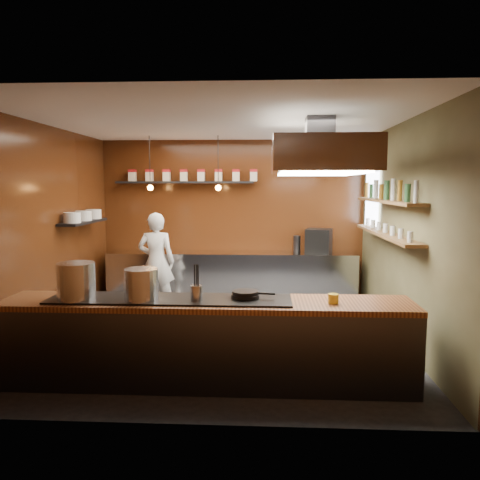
# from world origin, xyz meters

# --- Properties ---
(floor) EXTENTS (5.00, 5.00, 0.00)m
(floor) POSITION_xyz_m (0.00, 0.00, 0.00)
(floor) COLOR black
(floor) RESTS_ON ground
(back_wall) EXTENTS (5.00, 0.00, 5.00)m
(back_wall) POSITION_xyz_m (0.00, 2.50, 1.50)
(back_wall) COLOR #37150A
(back_wall) RESTS_ON ground
(left_wall) EXTENTS (0.00, 5.00, 5.00)m
(left_wall) POSITION_xyz_m (-2.50, 0.00, 1.50)
(left_wall) COLOR #37150A
(left_wall) RESTS_ON ground
(right_wall) EXTENTS (0.00, 5.00, 5.00)m
(right_wall) POSITION_xyz_m (2.50, 0.00, 1.50)
(right_wall) COLOR #4A472A
(right_wall) RESTS_ON ground
(ceiling) EXTENTS (5.00, 5.00, 0.00)m
(ceiling) POSITION_xyz_m (0.00, 0.00, 3.00)
(ceiling) COLOR silver
(ceiling) RESTS_ON back_wall
(window_pane) EXTENTS (0.00, 1.00, 1.00)m
(window_pane) POSITION_xyz_m (2.45, 1.70, 1.90)
(window_pane) COLOR white
(window_pane) RESTS_ON right_wall
(prep_counter) EXTENTS (4.60, 0.65, 0.90)m
(prep_counter) POSITION_xyz_m (0.00, 2.17, 0.45)
(prep_counter) COLOR silver
(prep_counter) RESTS_ON floor
(pass_counter) EXTENTS (4.40, 0.72, 0.94)m
(pass_counter) POSITION_xyz_m (-0.00, -1.60, 0.47)
(pass_counter) COLOR #38383D
(pass_counter) RESTS_ON floor
(tin_shelf) EXTENTS (2.60, 0.26, 0.04)m
(tin_shelf) POSITION_xyz_m (-0.90, 2.36, 2.20)
(tin_shelf) COLOR black
(tin_shelf) RESTS_ON back_wall
(plate_shelf) EXTENTS (0.30, 1.40, 0.04)m
(plate_shelf) POSITION_xyz_m (-2.34, 1.00, 1.55)
(plate_shelf) COLOR black
(plate_shelf) RESTS_ON left_wall
(bottle_shelf_upper) EXTENTS (0.26, 2.80, 0.04)m
(bottle_shelf_upper) POSITION_xyz_m (2.34, 0.30, 1.92)
(bottle_shelf_upper) COLOR brown
(bottle_shelf_upper) RESTS_ON right_wall
(bottle_shelf_lower) EXTENTS (0.26, 2.80, 0.04)m
(bottle_shelf_lower) POSITION_xyz_m (2.34, 0.30, 1.45)
(bottle_shelf_lower) COLOR brown
(bottle_shelf_lower) RESTS_ON right_wall
(extractor_hood) EXTENTS (1.20, 2.00, 0.72)m
(extractor_hood) POSITION_xyz_m (1.30, -0.40, 2.51)
(extractor_hood) COLOR #38383D
(extractor_hood) RESTS_ON ceiling
(pendant_left) EXTENTS (0.10, 0.10, 0.95)m
(pendant_left) POSITION_xyz_m (-1.40, 1.70, 2.15)
(pendant_left) COLOR black
(pendant_left) RESTS_ON ceiling
(pendant_right) EXTENTS (0.10, 0.10, 0.95)m
(pendant_right) POSITION_xyz_m (-0.20, 1.70, 2.15)
(pendant_right) COLOR black
(pendant_right) RESTS_ON ceiling
(storage_tins) EXTENTS (2.43, 0.13, 0.22)m
(storage_tins) POSITION_xyz_m (-0.75, 2.36, 2.33)
(storage_tins) COLOR beige
(storage_tins) RESTS_ON tin_shelf
(plate_stacks) EXTENTS (0.26, 1.16, 0.16)m
(plate_stacks) POSITION_xyz_m (-2.34, 1.00, 1.65)
(plate_stacks) COLOR white
(plate_stacks) RESTS_ON plate_shelf
(bottles) EXTENTS (0.06, 2.66, 0.24)m
(bottles) POSITION_xyz_m (2.34, 0.30, 2.06)
(bottles) COLOR silver
(bottles) RESTS_ON bottle_shelf_upper
(wine_glasses) EXTENTS (0.07, 2.37, 0.13)m
(wine_glasses) POSITION_xyz_m (2.34, 0.30, 1.53)
(wine_glasses) COLOR silver
(wine_glasses) RESTS_ON bottle_shelf_lower
(stockpot_large) EXTENTS (0.45, 0.45, 0.39)m
(stockpot_large) POSITION_xyz_m (-1.39, -1.68, 1.13)
(stockpot_large) COLOR silver
(stockpot_large) RESTS_ON pass_counter
(stockpot_small) EXTENTS (0.46, 0.46, 0.33)m
(stockpot_small) POSITION_xyz_m (-0.69, -1.69, 1.11)
(stockpot_small) COLOR #B5B7BC
(stockpot_small) RESTS_ON pass_counter
(utensil_crock) EXTENTS (0.14, 0.14, 0.16)m
(utensil_crock) POSITION_xyz_m (-0.10, -1.68, 1.02)
(utensil_crock) COLOR #B5B7BC
(utensil_crock) RESTS_ON pass_counter
(frying_pan) EXTENTS (0.48, 0.31, 0.08)m
(frying_pan) POSITION_xyz_m (0.41, -1.54, 0.98)
(frying_pan) COLOR black
(frying_pan) RESTS_ON pass_counter
(butter_jar) EXTENTS (0.11, 0.11, 0.10)m
(butter_jar) POSITION_xyz_m (1.33, -1.65, 0.97)
(butter_jar) COLOR gold
(butter_jar) RESTS_ON pass_counter
(espresso_machine) EXTENTS (0.54, 0.53, 0.44)m
(espresso_machine) POSITION_xyz_m (1.62, 2.21, 1.12)
(espresso_machine) COLOR black
(espresso_machine) RESTS_ON prep_counter
(chef) EXTENTS (0.64, 0.43, 1.69)m
(chef) POSITION_xyz_m (-1.23, 1.32, 0.85)
(chef) COLOR white
(chef) RESTS_ON floor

